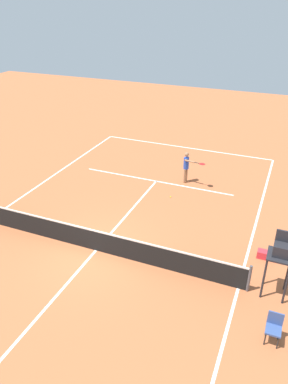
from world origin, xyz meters
name	(u,v)px	position (x,y,z in m)	size (l,w,h in m)	color
ground_plane	(96,250)	(0.00, 0.00, 0.00)	(60.00, 60.00, 0.00)	#B76038
court_lines	(96,250)	(0.00, 0.00, 0.00)	(11.26, 24.31, 0.01)	white
tennis_net	(95,240)	(0.00, 0.00, 0.50)	(11.86, 0.10, 1.07)	#4C4C51
player_serving	(187,165)	(-1.53, -7.16, 1.02)	(1.25, 0.73, 1.71)	#9E704C
tennis_ball	(171,197)	(-1.31, -5.24, 0.03)	(0.07, 0.07, 0.07)	#CCE033
umpire_chair	(280,255)	(-6.68, -0.24, 1.61)	(0.80, 0.80, 2.41)	#232328
courtside_chair_near	(274,327)	(-6.85, 1.80, 0.53)	(0.44, 0.46, 0.95)	#262626
equipment_bag	(267,255)	(-6.30, -2.08, 0.15)	(0.76, 0.32, 0.30)	red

